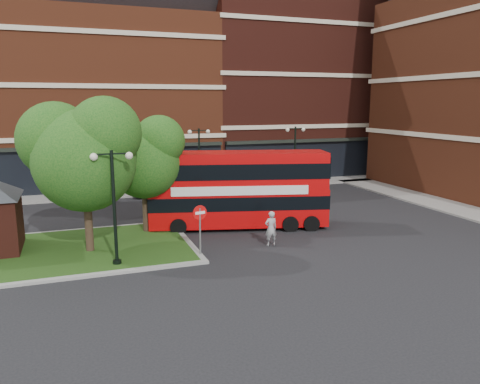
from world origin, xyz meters
name	(u,v)px	position (x,y,z in m)	size (l,w,h in m)	color
ground	(240,254)	(0.00, 0.00, 0.00)	(120.00, 120.00, 0.00)	black
pavement_far	(169,191)	(0.00, 16.50, 0.06)	(44.00, 3.00, 0.12)	slate
pavement_side	(478,215)	(16.50, 2.00, 0.06)	(3.00, 28.00, 0.12)	slate
terrace_far_left	(56,101)	(-8.00, 24.00, 7.00)	(26.00, 12.00, 14.00)	brown
terrace_far_right	(290,91)	(14.00, 24.00, 8.00)	(18.00, 12.00, 16.00)	#471911
traffic_island	(56,252)	(-8.00, 3.00, 0.07)	(12.60, 7.60, 0.15)	gray
tree_island_west	(82,151)	(-6.60, 2.58, 4.79)	(5.40, 4.71, 7.21)	#2D2116
tree_island_east	(142,155)	(-3.58, 5.06, 4.24)	(4.46, 3.90, 6.29)	#2D2116
lamp_island	(114,202)	(-5.50, 0.20, 2.83)	(1.72, 0.36, 5.00)	black
lamp_far_left	(199,157)	(2.00, 14.50, 2.83)	(1.72, 0.36, 5.00)	black
lamp_far_right	(295,154)	(10.00, 14.50, 2.83)	(1.72, 0.36, 5.00)	black
bus	(239,185)	(1.55, 4.47, 2.44)	(10.00, 4.59, 3.73)	#B60708
woman	(271,228)	(1.90, 0.76, 0.86)	(0.63, 0.41, 1.72)	#949496
car_silver	(158,189)	(-1.17, 14.50, 0.61)	(1.45, 3.60, 1.23)	#B3B5BA
car_white	(207,182)	(3.00, 16.00, 0.62)	(1.31, 3.74, 1.23)	silver
no_entry_sign	(200,220)	(-1.80, 0.27, 1.71)	(0.66, 0.17, 2.40)	slate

